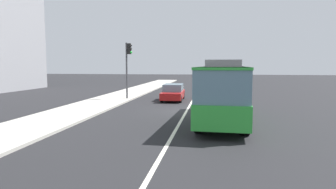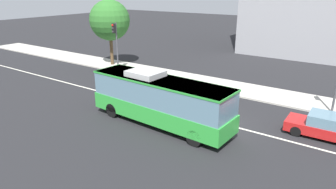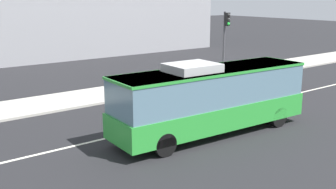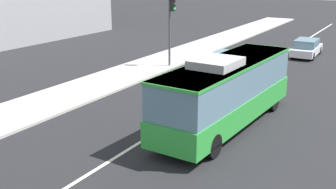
{
  "view_description": "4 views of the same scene",
  "coord_description": "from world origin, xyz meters",
  "px_view_note": "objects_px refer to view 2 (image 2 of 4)",
  "views": [
    {
      "loc": [
        -20.46,
        -1.76,
        3.2
      ],
      "look_at": [
        -5.64,
        0.46,
        1.71
      ],
      "focal_mm": 31.87,
      "sensor_mm": 36.0,
      "label": 1
    },
    {
      "loc": [
        7.69,
        -17.21,
        8.57
      ],
      "look_at": [
        -3.99,
        -0.36,
        1.33
      ],
      "focal_mm": 32.49,
      "sensor_mm": 36.0,
      "label": 2
    },
    {
      "loc": [
        -16.05,
        -15.79,
        6.41
      ],
      "look_at": [
        -3.47,
        0.65,
        1.35
      ],
      "focal_mm": 43.76,
      "sensor_mm": 36.0,
      "label": 3
    },
    {
      "loc": [
        -20.64,
        -9.45,
        7.24
      ],
      "look_at": [
        -3.83,
        0.41,
        1.28
      ],
      "focal_mm": 44.88,
      "sensor_mm": 36.0,
      "label": 4
    }
  ],
  "objects_px": {
    "transit_bus": "(160,98)",
    "sedan_red": "(328,127)",
    "street_tree_kerbside_left": "(110,20)",
    "traffic_light_near_corner": "(115,39)"
  },
  "relations": [
    {
      "from": "transit_bus",
      "to": "traffic_light_near_corner",
      "type": "distance_m",
      "value": 14.06
    },
    {
      "from": "transit_bus",
      "to": "street_tree_kerbside_left",
      "type": "xyz_separation_m",
      "value": [
        -14.06,
        9.85,
        3.32
      ]
    },
    {
      "from": "transit_bus",
      "to": "sedan_red",
      "type": "xyz_separation_m",
      "value": [
        9.4,
        4.14,
        -1.09
      ]
    },
    {
      "from": "sedan_red",
      "to": "street_tree_kerbside_left",
      "type": "distance_m",
      "value": 24.54
    },
    {
      "from": "transit_bus",
      "to": "sedan_red",
      "type": "distance_m",
      "value": 10.32
    },
    {
      "from": "sedan_red",
      "to": "traffic_light_near_corner",
      "type": "xyz_separation_m",
      "value": [
        -20.86,
        3.81,
        2.84
      ]
    },
    {
      "from": "transit_bus",
      "to": "street_tree_kerbside_left",
      "type": "distance_m",
      "value": 17.49
    },
    {
      "from": "traffic_light_near_corner",
      "to": "sedan_red",
      "type": "bearing_deg",
      "value": 85.05
    },
    {
      "from": "street_tree_kerbside_left",
      "to": "transit_bus",
      "type": "bearing_deg",
      "value": -35.02
    },
    {
      "from": "sedan_red",
      "to": "street_tree_kerbside_left",
      "type": "relative_size",
      "value": 0.61
    }
  ]
}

